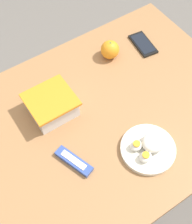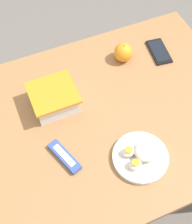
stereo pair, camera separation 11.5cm
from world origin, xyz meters
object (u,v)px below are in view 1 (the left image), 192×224
food_container (52,106)px  cell_phone (143,44)px  rice_plate (149,147)px  candy_bar (74,161)px  orange_fruit (110,50)px

food_container → cell_phone: food_container is taller
rice_plate → cell_phone: (0.30, 0.41, -0.02)m
food_container → candy_bar: bearing=-100.6°
candy_bar → cell_phone: candy_bar is taller
food_container → rice_plate: bearing=-58.6°
cell_phone → orange_fruit: bearing=170.3°
candy_bar → cell_phone: 0.63m
orange_fruit → cell_phone: size_ratio=0.52×
candy_bar → orange_fruit: bearing=41.0°
candy_bar → cell_phone: (0.55, 0.31, -0.00)m
rice_plate → food_container: bearing=121.4°
orange_fruit → candy_bar: (-0.39, -0.34, -0.03)m
food_container → candy_bar: (-0.04, -0.23, -0.03)m
rice_plate → orange_fruit: bearing=72.1°
orange_fruit → candy_bar: size_ratio=0.53×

